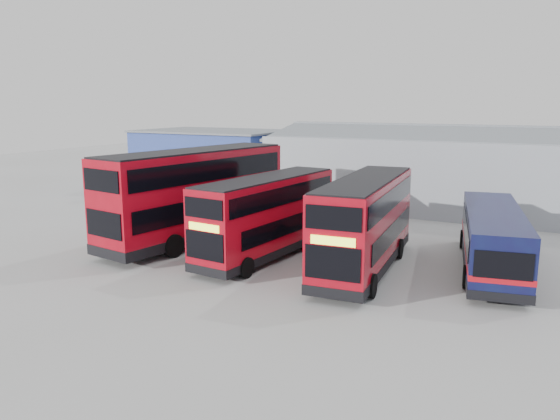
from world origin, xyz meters
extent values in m
plane|color=#989893|center=(0.00, 0.00, 0.00)|extent=(120.00, 120.00, 0.00)
cube|color=navy|center=(-14.00, 18.00, 2.50)|extent=(12.00, 8.00, 5.00)
cube|color=slate|center=(-14.00, 18.00, 5.05)|extent=(12.30, 8.30, 0.15)
cube|color=#4686C7|center=(-14.00, 13.90, 3.00)|extent=(3.96, 0.15, 1.40)
cube|color=#9499A1|center=(8.00, 20.00, 2.50)|extent=(30.00, 12.00, 5.00)
cube|color=slate|center=(8.00, 17.20, 5.25)|extent=(30.50, 6.33, 1.29)
cube|color=slate|center=(8.00, 22.80, 5.25)|extent=(30.50, 6.33, 1.29)
cube|color=#AA0918|center=(-4.80, 2.80, 2.64)|extent=(4.46, 11.97, 4.51)
cube|color=black|center=(-4.80, 2.80, 0.61)|extent=(4.51, 12.02, 0.50)
cube|color=black|center=(-3.47, 2.15, 2.11)|extent=(1.50, 9.81, 1.06)
cube|color=black|center=(-6.27, 2.56, 2.11)|extent=(1.50, 9.81, 1.06)
cube|color=black|center=(-3.41, 2.59, 4.01)|extent=(1.66, 10.91, 1.06)
cube|color=black|center=(-6.20, 3.00, 4.01)|extent=(1.66, 10.91, 1.06)
cube|color=black|center=(-3.95, 8.60, 2.00)|extent=(2.49, 0.42, 1.50)
cube|color=black|center=(-3.95, 8.60, 4.01)|extent=(2.49, 0.42, 1.06)
cube|color=#E0F132|center=(-3.95, 8.61, 3.01)|extent=(1.99, 0.34, 0.39)
cube|color=black|center=(-5.66, -3.01, 2.00)|extent=(2.43, 0.41, 1.22)
cube|color=black|center=(-5.66, -3.01, 4.01)|extent=(2.43, 0.41, 1.00)
cube|color=black|center=(-4.80, 2.80, 4.92)|extent=(4.27, 11.78, 0.11)
cylinder|color=black|center=(-2.89, 6.62, 0.58)|extent=(0.52, 1.20, 1.16)
cylinder|color=black|center=(-5.53, 7.01, 0.58)|extent=(0.52, 1.20, 1.16)
cylinder|color=black|center=(-3.91, -0.32, 0.58)|extent=(0.52, 1.20, 1.16)
cylinder|color=black|center=(-6.56, 0.07, 0.58)|extent=(0.52, 1.20, 1.16)
cube|color=#AA0918|center=(0.10, 1.90, 2.10)|extent=(2.99, 9.43, 3.58)
cube|color=black|center=(0.10, 1.90, 0.49)|extent=(3.03, 9.47, 0.40)
cube|color=black|center=(-0.99, 2.35, 1.68)|extent=(0.71, 7.84, 0.84)
cube|color=black|center=(1.24, 2.16, 1.68)|extent=(0.71, 7.84, 0.84)
cube|color=black|center=(-1.02, 2.00, 3.18)|extent=(0.79, 8.72, 0.84)
cube|color=black|center=(1.21, 1.81, 3.18)|extent=(0.79, 8.72, 0.84)
cube|color=black|center=(-0.30, -2.74, 1.59)|extent=(1.98, 0.21, 1.19)
cube|color=black|center=(-0.30, -2.74, 3.18)|extent=(1.98, 0.21, 0.84)
cube|color=#E0F132|center=(-0.30, -2.74, 2.38)|extent=(1.59, 0.17, 0.31)
cube|color=black|center=(0.49, 6.54, 1.59)|extent=(1.94, 0.21, 0.97)
cube|color=black|center=(0.49, 6.54, 3.18)|extent=(1.94, 0.21, 0.79)
cube|color=black|center=(0.10, 1.90, 3.90)|extent=(2.85, 9.28, 0.09)
cylinder|color=black|center=(-1.23, -1.22, 0.46)|extent=(0.36, 0.94, 0.92)
cylinder|color=black|center=(0.88, -1.40, 0.46)|extent=(0.36, 0.94, 0.92)
cylinder|color=black|center=(-0.76, 4.32, 0.46)|extent=(0.36, 0.94, 0.92)
cylinder|color=black|center=(1.35, 4.14, 0.46)|extent=(0.36, 0.94, 0.92)
cube|color=#AA0918|center=(5.00, 2.04, 2.22)|extent=(3.25, 9.99, 3.79)
cube|color=black|center=(5.00, 2.04, 0.51)|extent=(3.29, 10.04, 0.42)
cube|color=black|center=(3.79, 2.30, 1.78)|extent=(0.83, 8.29, 0.89)
cube|color=black|center=(6.15, 2.52, 1.78)|extent=(0.83, 8.29, 0.89)
cube|color=black|center=(3.82, 1.93, 3.37)|extent=(0.92, 9.22, 0.89)
cube|color=black|center=(6.19, 2.15, 3.37)|extent=(0.92, 9.22, 0.89)
cube|color=black|center=(5.47, -2.87, 1.68)|extent=(2.10, 0.25, 1.26)
cube|color=black|center=(5.47, -2.87, 3.37)|extent=(2.10, 0.25, 0.89)
cube|color=#E0F132|center=(5.47, -2.88, 2.52)|extent=(1.68, 0.20, 0.33)
cube|color=black|center=(4.54, 6.94, 1.68)|extent=(2.05, 0.24, 1.03)
cube|color=black|center=(4.54, 6.94, 3.37)|extent=(2.05, 0.24, 0.84)
cube|color=black|center=(5.00, 2.04, 4.13)|extent=(3.10, 9.84, 0.09)
cylinder|color=black|center=(4.21, -1.47, 0.49)|extent=(0.39, 1.00, 0.97)
cylinder|color=black|center=(6.44, -1.25, 0.49)|extent=(0.39, 1.00, 0.97)
cylinder|color=black|center=(3.65, 4.40, 0.49)|extent=(0.39, 1.00, 0.97)
cylinder|color=black|center=(5.89, 4.61, 0.49)|extent=(0.39, 1.00, 0.97)
cube|color=#0D163D|center=(10.08, 4.67, 1.54)|extent=(4.14, 10.39, 2.44)
cube|color=black|center=(10.08, 4.67, 0.49)|extent=(4.19, 10.43, 0.37)
cube|color=#B60E17|center=(10.08, 4.67, 1.11)|extent=(4.18, 10.42, 0.23)
cube|color=black|center=(11.28, 4.62, 1.94)|extent=(1.62, 8.34, 0.88)
cube|color=black|center=(8.98, 4.18, 1.94)|extent=(1.62, 8.34, 0.88)
cube|color=black|center=(9.13, 9.67, 1.70)|extent=(2.05, 0.43, 1.20)
cube|color=black|center=(11.02, -0.33, 1.70)|extent=(2.00, 0.42, 1.01)
cylinder|color=black|center=(10.50, 8.41, 0.48)|extent=(0.47, 1.00, 0.96)
cylinder|color=black|center=(8.32, 8.00, 0.48)|extent=(0.47, 1.00, 0.96)
cylinder|color=black|center=(11.69, 2.07, 0.48)|extent=(0.47, 1.00, 0.96)
cylinder|color=black|center=(9.52, 1.66, 0.48)|extent=(0.47, 1.00, 0.96)
cube|color=silver|center=(-17.56, 11.17, 1.15)|extent=(3.41, 4.94, 1.74)
cube|color=black|center=(-18.42, 9.03, 1.42)|extent=(1.55, 0.66, 0.64)
cube|color=black|center=(-18.97, 10.16, 1.42)|extent=(0.35, 0.78, 0.55)
cube|color=black|center=(-17.23, 9.46, 1.42)|extent=(0.35, 0.78, 0.55)
cylinder|color=black|center=(-18.95, 10.05, 0.33)|extent=(0.45, 0.69, 0.66)
cylinder|color=black|center=(-17.32, 9.40, 0.33)|extent=(0.45, 0.69, 0.66)
cylinder|color=black|center=(-17.79, 12.94, 0.33)|extent=(0.45, 0.69, 0.66)
cylinder|color=black|center=(-16.16, 12.29, 0.33)|extent=(0.45, 0.69, 0.66)
camera|label=1|loc=(12.66, -20.65, 7.45)|focal=35.00mm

